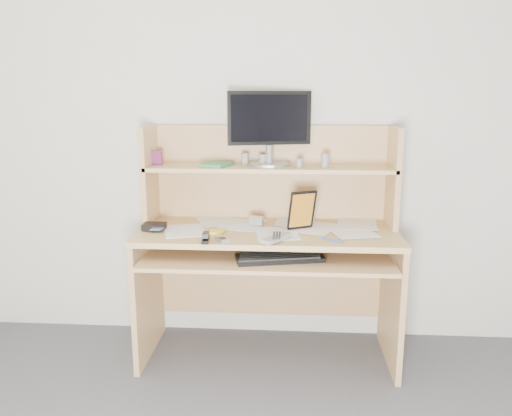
# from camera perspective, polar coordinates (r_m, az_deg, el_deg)

# --- Properties ---
(back_wall) EXTENTS (3.60, 0.04, 2.50)m
(back_wall) POSITION_cam_1_polar(r_m,az_deg,el_deg) (2.96, 1.72, 8.51)
(back_wall) COLOR silver
(back_wall) RESTS_ON floor
(desk) EXTENTS (1.40, 0.70, 1.30)m
(desk) POSITION_cam_1_polar(r_m,az_deg,el_deg) (2.82, 1.47, -3.17)
(desk) COLOR tan
(desk) RESTS_ON floor
(paper_clutter) EXTENTS (1.32, 0.54, 0.01)m
(paper_clutter) POSITION_cam_1_polar(r_m,az_deg,el_deg) (2.72, 1.40, -2.44)
(paper_clutter) COLOR white
(paper_clutter) RESTS_ON desk
(keyboard) EXTENTS (0.47, 0.25, 0.03)m
(keyboard) POSITION_cam_1_polar(r_m,az_deg,el_deg) (2.54, 2.74, -5.64)
(keyboard) COLOR black
(keyboard) RESTS_ON desk
(tv_remote) EXTENTS (0.15, 0.20, 0.02)m
(tv_remote) POSITION_cam_1_polar(r_m,az_deg,el_deg) (2.50, 2.38, -3.46)
(tv_remote) COLOR gray
(tv_remote) RESTS_ON paper_clutter
(flip_phone) EXTENTS (0.08, 0.10, 0.02)m
(flip_phone) POSITION_cam_1_polar(r_m,az_deg,el_deg) (2.49, -3.83, -3.56)
(flip_phone) COLOR #A3A3A5
(flip_phone) RESTS_ON paper_clutter
(stapler) EXTENTS (0.05, 0.13, 0.04)m
(stapler) POSITION_cam_1_polar(r_m,az_deg,el_deg) (2.51, -5.79, -3.26)
(stapler) COLOR black
(stapler) RESTS_ON paper_clutter
(wallet) EXTENTS (0.12, 0.10, 0.03)m
(wallet) POSITION_cam_1_polar(r_m,az_deg,el_deg) (2.77, -11.56, -2.05)
(wallet) COLOR black
(wallet) RESTS_ON paper_clutter
(sticky_note_pad) EXTENTS (0.10, 0.10, 0.01)m
(sticky_note_pad) POSITION_cam_1_polar(r_m,az_deg,el_deg) (2.68, -4.54, -2.69)
(sticky_note_pad) COLOR #FFEE43
(sticky_note_pad) RESTS_ON desk
(digital_camera) EXTENTS (0.09, 0.06, 0.05)m
(digital_camera) POSITION_cam_1_polar(r_m,az_deg,el_deg) (2.80, 0.05, -1.42)
(digital_camera) COLOR #ACACAF
(digital_camera) RESTS_ON paper_clutter
(game_case) EXTENTS (0.14, 0.09, 0.21)m
(game_case) POSITION_cam_1_polar(r_m,az_deg,el_deg) (2.70, 5.28, -0.23)
(game_case) COLOR black
(game_case) RESTS_ON paper_clutter
(blue_pen) EXTENTS (0.11, 0.08, 0.01)m
(blue_pen) POSITION_cam_1_polar(r_m,az_deg,el_deg) (2.52, 8.77, -3.66)
(blue_pen) COLOR blue
(blue_pen) RESTS_ON paper_clutter
(card_box) EXTENTS (0.06, 0.03, 0.08)m
(card_box) POSITION_cam_1_polar(r_m,az_deg,el_deg) (2.89, -11.27, 5.64)
(card_box) COLOR maroon
(card_box) RESTS_ON desk
(shelf_book) EXTENTS (0.18, 0.21, 0.02)m
(shelf_book) POSITION_cam_1_polar(r_m,az_deg,el_deg) (2.81, -4.46, 5.00)
(shelf_book) COLOR #378945
(shelf_book) RESTS_ON desk
(chip_stack_a) EXTENTS (0.05, 0.05, 0.06)m
(chip_stack_a) POSITION_cam_1_polar(r_m,az_deg,el_deg) (2.84, 0.77, 5.54)
(chip_stack_a) COLOR black
(chip_stack_a) RESTS_ON desk
(chip_stack_b) EXTENTS (0.04, 0.04, 0.07)m
(chip_stack_b) POSITION_cam_1_polar(r_m,az_deg,el_deg) (2.86, -1.26, 5.65)
(chip_stack_b) COLOR white
(chip_stack_b) RESTS_ON desk
(chip_stack_c) EXTENTS (0.05, 0.05, 0.05)m
(chip_stack_c) POSITION_cam_1_polar(r_m,az_deg,el_deg) (2.76, 4.96, 5.15)
(chip_stack_c) COLOR black
(chip_stack_c) RESTS_ON desk
(chip_stack_d) EXTENTS (0.05, 0.05, 0.08)m
(chip_stack_d) POSITION_cam_1_polar(r_m,az_deg,el_deg) (2.77, 7.91, 5.43)
(chip_stack_d) COLOR silver
(chip_stack_d) RESTS_ON desk
(monitor) EXTENTS (0.47, 0.24, 0.41)m
(monitor) POSITION_cam_1_polar(r_m,az_deg,el_deg) (2.83, 1.55, 9.35)
(monitor) COLOR #A4A4A9
(monitor) RESTS_ON desk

